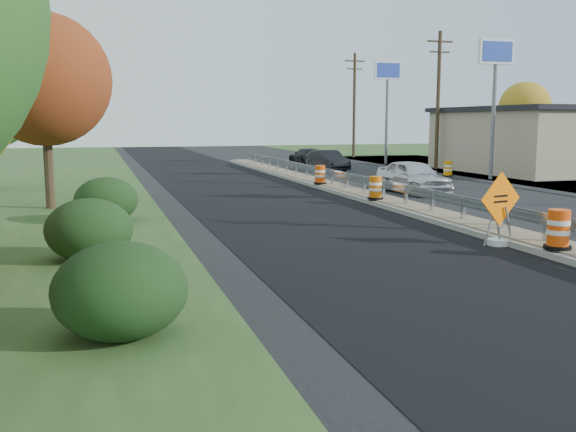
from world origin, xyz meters
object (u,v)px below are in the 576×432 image
object	(u,v)px
car_silver	(413,177)
barrel_shoulder_mid	(448,169)
caution_sign	(499,227)
car_dark_far	(307,156)
barrel_median_near	(558,230)
barrel_median_mid	(375,188)
barrel_median_far	(320,175)
car_dark_mid	(328,160)

from	to	relation	value
car_silver	barrel_shoulder_mid	bearing A→B (deg)	45.51
caution_sign	car_dark_far	bearing A→B (deg)	66.94
barrel_median_near	barrel_median_mid	size ratio (longest dim) A/B	1.06
barrel_shoulder_mid	car_dark_far	distance (m)	14.58
barrel_median_near	barrel_median_far	bearing A→B (deg)	90.25
car_dark_far	caution_sign	bearing A→B (deg)	76.09
caution_sign	car_silver	size ratio (longest dim) A/B	0.44
barrel_median_mid	barrel_median_far	size ratio (longest dim) A/B	1.00
barrel_median_far	car_silver	bearing A→B (deg)	-42.91
barrel_median_far	barrel_median_near	bearing A→B (deg)	-89.75
caution_sign	barrel_median_near	xyz separation A→B (m)	(0.42, -1.79, 0.19)
caution_sign	barrel_median_mid	bearing A→B (deg)	74.21
barrel_median_mid	car_dark_mid	distance (m)	17.98
caution_sign	barrel_median_mid	distance (m)	8.82
car_dark_mid	caution_sign	bearing A→B (deg)	-105.34
barrel_median_near	car_silver	bearing A→B (deg)	76.37
car_dark_far	barrel_shoulder_mid	bearing A→B (deg)	103.40
barrel_median_near	car_dark_far	size ratio (longest dim) A/B	0.23
caution_sign	barrel_median_mid	world-z (taller)	caution_sign
caution_sign	barrel_median_far	world-z (taller)	caution_sign
barrel_median_mid	car_silver	xyz separation A→B (m)	(3.48, 3.42, 0.11)
car_silver	car_dark_mid	bearing A→B (deg)	81.74
barrel_median_near	car_silver	xyz separation A→B (m)	(3.40, 14.02, 0.08)
barrel_shoulder_mid	car_silver	xyz separation A→B (m)	(-6.27, -7.50, 0.32)
barrel_median_near	car_dark_mid	size ratio (longest dim) A/B	0.23
barrel_median_near	car_dark_mid	bearing A→B (deg)	81.27
barrel_median_near	barrel_shoulder_mid	size ratio (longest dim) A/B	1.01
barrel_median_mid	car_silver	distance (m)	4.88
barrel_median_mid	barrel_shoulder_mid	distance (m)	14.64
barrel_median_far	car_dark_mid	distance (m)	11.64
barrel_median_near	car_silver	size ratio (longest dim) A/B	0.21
barrel_median_near	barrel_shoulder_mid	xyz separation A→B (m)	(9.68, 21.52, -0.24)
caution_sign	car_dark_far	world-z (taller)	caution_sign
barrel_median_near	barrel_shoulder_mid	distance (m)	23.60
caution_sign	barrel_shoulder_mid	xyz separation A→B (m)	(10.10, 19.73, -0.05)
barrel_median_mid	car_dark_far	bearing A→B (deg)	77.94
barrel_shoulder_mid	car_dark_far	bearing A→B (deg)	107.77
barrel_median_near	barrel_median_mid	bearing A→B (deg)	90.40
car_dark_far	barrel_median_near	bearing A→B (deg)	77.24
barrel_median_far	car_dark_far	world-z (taller)	car_dark_far
barrel_median_mid	barrel_shoulder_mid	bearing A→B (deg)	48.24
caution_sign	barrel_shoulder_mid	distance (m)	22.16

